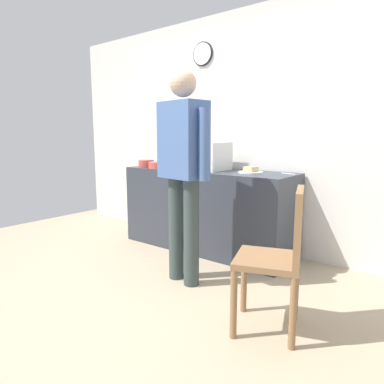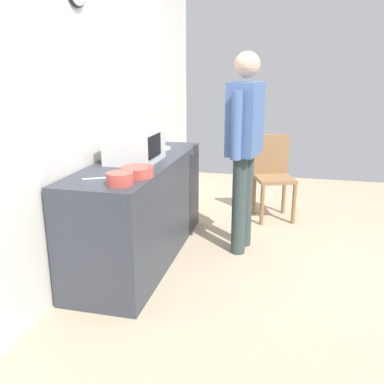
# 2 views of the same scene
# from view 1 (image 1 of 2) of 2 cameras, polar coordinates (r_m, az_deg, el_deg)

# --- Properties ---
(ground_plane) EXTENTS (6.00, 6.00, 0.00)m
(ground_plane) POSITION_cam_1_polar(r_m,az_deg,el_deg) (2.97, -7.75, -15.95)
(ground_plane) COLOR tan
(back_wall) EXTENTS (5.40, 0.13, 2.60)m
(back_wall) POSITION_cam_1_polar(r_m,az_deg,el_deg) (3.97, 8.84, 9.75)
(back_wall) COLOR silver
(back_wall) RESTS_ON ground_plane
(kitchen_counter) EXTENTS (1.95, 0.62, 0.89)m
(kitchen_counter) POSITION_cam_1_polar(r_m,az_deg,el_deg) (3.87, 2.49, -2.93)
(kitchen_counter) COLOR #333842
(kitchen_counter) RESTS_ON ground_plane
(microwave) EXTENTS (0.50, 0.39, 0.30)m
(microwave) POSITION_cam_1_polar(r_m,az_deg,el_deg) (3.82, 1.98, 5.95)
(microwave) COLOR silver
(microwave) RESTS_ON kitchen_counter
(sandwich_plate) EXTENTS (0.25, 0.25, 0.07)m
(sandwich_plate) POSITION_cam_1_polar(r_m,az_deg,el_deg) (3.52, 9.64, 3.42)
(sandwich_plate) COLOR white
(sandwich_plate) RESTS_ON kitchen_counter
(salad_bowl) EXTENTS (0.24, 0.24, 0.07)m
(salad_bowl) POSITION_cam_1_polar(r_m,az_deg,el_deg) (3.99, -5.47, 4.42)
(salad_bowl) COLOR #C64C42
(salad_bowl) RESTS_ON kitchen_counter
(cereal_bowl) EXTENTS (0.18, 0.18, 0.09)m
(cereal_bowl) POSITION_cam_1_polar(r_m,az_deg,el_deg) (4.18, -7.56, 4.67)
(cereal_bowl) COLOR #C64C42
(cereal_bowl) RESTS_ON kitchen_counter
(fork_utensil) EXTENTS (0.10, 0.16, 0.01)m
(fork_utensil) POSITION_cam_1_polar(r_m,az_deg,el_deg) (4.28, -4.25, 4.31)
(fork_utensil) COLOR silver
(fork_utensil) RESTS_ON kitchen_counter
(spoon_utensil) EXTENTS (0.17, 0.07, 0.01)m
(spoon_utensil) POSITION_cam_1_polar(r_m,az_deg,el_deg) (3.50, 15.63, 2.91)
(spoon_utensil) COLOR silver
(spoon_utensil) RESTS_ON kitchen_counter
(person_standing) EXTENTS (0.58, 0.30, 1.78)m
(person_standing) POSITION_cam_1_polar(r_m,az_deg,el_deg) (2.88, -1.45, 5.09)
(person_standing) COLOR #344242
(person_standing) RESTS_ON ground_plane
(wooden_chair) EXTENTS (0.51, 0.51, 0.94)m
(wooden_chair) POSITION_cam_1_polar(r_m,az_deg,el_deg) (2.29, 14.27, -9.76)
(wooden_chair) COLOR olive
(wooden_chair) RESTS_ON ground_plane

